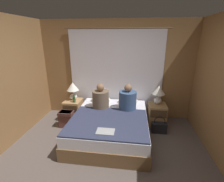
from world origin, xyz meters
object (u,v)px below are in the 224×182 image
Objects in this scene: lamp_left at (73,89)px; pillow_right at (128,100)px; nightstand_left at (73,110)px; pillow_left at (101,99)px; lamp_right at (158,92)px; backpack_on_floor at (67,118)px; person_right_in_bed at (128,100)px; person_left_in_bed at (101,99)px; bed at (110,125)px; nightstand_right at (157,114)px; handbag_on_floor at (159,127)px; beer_bottle_on_left_stand at (74,99)px; laptop_on_bed at (105,132)px.

pillow_right is (1.42, 0.03, -0.26)m from lamp_left.
pillow_left reaches higher than nightstand_left.
lamp_right is at bearing 1.99° from nightstand_left.
backpack_on_floor is (-2.17, -0.48, -0.59)m from lamp_right.
person_right_in_bed reaches higher than backpack_on_floor.
lamp_left and lamp_right have the same top height.
person_left_in_bed is 0.63m from person_right_in_bed.
bed is 4.75× the size of backpack_on_floor.
pillow_left reaches higher than nightstand_right.
person_right_in_bed is 1.50× the size of backpack_on_floor.
backpack_on_floor and handbag_on_floor have the same top height.
beer_bottle_on_left_stand is at bearing -174.92° from lamp_right.
nightstand_right is (2.14, 0.00, 0.00)m from nightstand_left.
pillow_right reaches higher than bed.
person_right_in_bed is 1.11m from laptop_on_bed.
lamp_left is 0.78× the size of person_left_in_bed.
nightstand_left is 0.86× the size of person_right_in_bed.
lamp_left is (0.00, 0.07, 0.55)m from nightstand_left.
beer_bottle_on_left_stand reaches higher than pillow_left.
nightstand_right is (1.07, 0.63, 0.02)m from bed.
nightstand_left is 1.53m from person_right_in_bed.
bed is 9.05× the size of beer_bottle_on_left_stand.
lamp_left is 1.47m from person_right_in_bed.
lamp_right is 0.81m from person_right_in_bed.
person_right_in_bed reaches higher than lamp_left.
person_left_in_bed is at bearing 176.24° from handbag_on_floor.
person_left_in_bed is at bearing -14.32° from beer_bottle_on_left_stand.
backpack_on_floor is at bearing -179.23° from handbag_on_floor.
handbag_on_floor is (1.07, 0.95, -0.40)m from laptop_on_bed.
pillow_left reaches higher than laptop_on_bed.
person_left_in_bed reaches higher than lamp_right.
pillow_right is 0.43m from person_right_in_bed.
pillow_left is at bearing 161.32° from handbag_on_floor.
person_right_in_bed is at bearing -157.99° from nightstand_right.
beer_bottle_on_left_stand is 0.53× the size of backpack_on_floor.
handbag_on_floor is at bearing -88.21° from lamp_right.
laptop_on_bed is at bearing -50.56° from beer_bottle_on_left_stand.
handbag_on_floor is at bearing -3.76° from person_left_in_bed.
pillow_left is (-1.42, 0.03, -0.26)m from lamp_right.
lamp_left is 1.47× the size of laptop_on_bed.
bed reaches higher than handbag_on_floor.
laptop_on_bed is at bearing -74.42° from person_left_in_bed.
beer_bottle_on_left_stand is (-0.64, -0.21, 0.05)m from pillow_left.
laptop_on_bed is at bearing -50.69° from nightstand_left.
lamp_left is (-1.07, 0.71, 0.57)m from bed.
bed is 1.40m from lamp_left.
nightstand_right is at bearing 10.69° from backpack_on_floor.
person_left_in_bed reaches higher than nightstand_left.
nightstand_right is 1.30× the size of backpack_on_floor.
beer_bottle_on_left_stand is (0.08, -0.18, -0.21)m from lamp_left.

